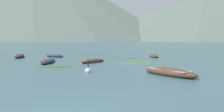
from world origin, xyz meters
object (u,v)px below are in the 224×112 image
rowboat_6 (20,56)px  mooring_buoy (88,71)px  rowboat_0 (48,61)px  rowboat_5 (169,72)px  rowboat_4 (55,56)px  rowboat_1 (93,61)px  rowboat_2 (154,56)px

rowboat_6 → mooring_buoy: size_ratio=4.22×
rowboat_0 → rowboat_5: 13.61m
rowboat_4 → rowboat_6: rowboat_6 is taller
rowboat_1 → rowboat_6: 13.21m
rowboat_5 → mooring_buoy: size_ratio=3.81×
rowboat_2 → mooring_buoy: (-6.86, -15.98, -0.07)m
rowboat_2 → rowboat_5: rowboat_5 is taller
rowboat_1 → rowboat_2: rowboat_2 is taller
rowboat_5 → rowboat_2: bearing=85.7°
rowboat_0 → rowboat_2: bearing=36.2°
rowboat_1 → rowboat_2: size_ratio=1.10×
rowboat_1 → rowboat_6: rowboat_6 is taller
rowboat_1 → rowboat_4: size_ratio=1.07×
rowboat_0 → rowboat_4: size_ratio=1.36×
rowboat_0 → rowboat_1: (4.62, 0.59, -0.00)m
rowboat_1 → rowboat_4: 10.26m
rowboat_4 → rowboat_5: size_ratio=0.76×
rowboat_2 → rowboat_6: 18.69m
rowboat_2 → rowboat_5: bearing=-94.3°
rowboat_5 → mooring_buoy: 5.68m
mooring_buoy → rowboat_4: bearing=114.3°
rowboat_6 → mooring_buoy: mooring_buoy is taller
rowboat_2 → rowboat_4: same height
rowboat_2 → rowboat_4: (-13.96, -0.28, 0.00)m
rowboat_4 → rowboat_6: bearing=-169.1°
rowboat_2 → rowboat_4: 13.96m
rowboat_1 → rowboat_4: (-6.46, 7.97, 0.02)m
rowboat_1 → mooring_buoy: size_ratio=3.13×
rowboat_0 → rowboat_6: 10.07m
rowboat_5 → rowboat_6: (-17.36, 15.91, 0.01)m
rowboat_6 → rowboat_0: bearing=-49.5°
mooring_buoy → rowboat_1: bearing=94.7°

